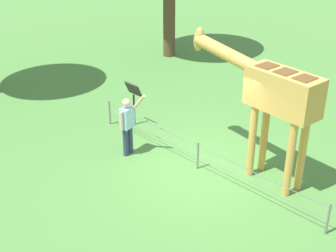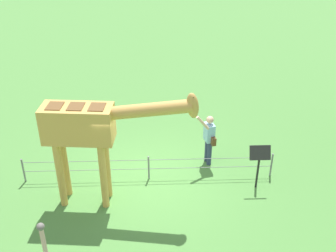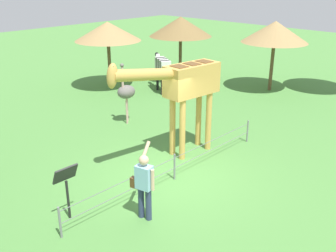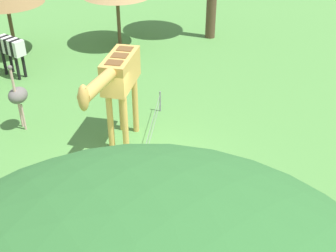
{
  "view_description": "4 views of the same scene",
  "coord_description": "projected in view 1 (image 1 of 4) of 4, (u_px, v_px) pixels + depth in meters",
  "views": [
    {
      "loc": [
        -6.57,
        7.61,
        6.23
      ],
      "look_at": [
        0.39,
        0.74,
        1.28
      ],
      "focal_mm": 49.94,
      "sensor_mm": 36.0,
      "label": 1
    },
    {
      "loc": [
        0.18,
        -9.33,
        7.02
      ],
      "look_at": [
        0.55,
        0.18,
        1.66
      ],
      "focal_mm": 43.42,
      "sensor_mm": 36.0,
      "label": 2
    },
    {
      "loc": [
        6.88,
        6.51,
        5.27
      ],
      "look_at": [
        0.12,
        -0.04,
        1.55
      ],
      "focal_mm": 42.09,
      "sensor_mm": 36.0,
      "label": 3
    },
    {
      "loc": [
        9.63,
        1.87,
        7.6
      ],
      "look_at": [
        0.3,
        0.79,
        1.78
      ],
      "focal_mm": 47.65,
      "sensor_mm": 36.0,
      "label": 4
    }
  ],
  "objects": [
    {
      "name": "ground_plane",
      "position": [
        200.0,
        167.0,
        11.76
      ],
      "size": [
        60.0,
        60.0,
        0.0
      ],
      "primitive_type": "plane",
      "color": "#4C843D"
    },
    {
      "name": "wire_fence",
      "position": [
        198.0,
        154.0,
        11.52
      ],
      "size": [
        7.05,
        0.05,
        0.75
      ],
      "color": "slate",
      "rests_on": "ground_plane"
    },
    {
      "name": "info_sign",
      "position": [
        134.0,
        95.0,
        13.47
      ],
      "size": [
        0.56,
        0.21,
        1.32
      ],
      "color": "black",
      "rests_on": "ground_plane"
    },
    {
      "name": "visitor",
      "position": [
        128.0,
        123.0,
        11.96
      ],
      "size": [
        0.62,
        0.57,
        1.73
      ],
      "color": "navy",
      "rests_on": "ground_plane"
    },
    {
      "name": "giraffe",
      "position": [
        271.0,
        93.0,
        10.43
      ],
      "size": [
        3.78,
        0.85,
        3.2
      ],
      "color": "gold",
      "rests_on": "ground_plane"
    }
  ]
}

